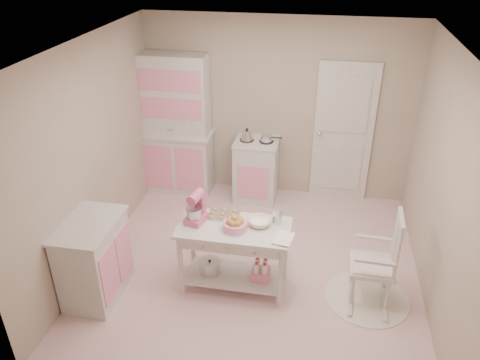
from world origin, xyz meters
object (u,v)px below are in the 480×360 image
(hutch, at_px, (176,126))
(rocking_chair, at_px, (373,258))
(stove, at_px, (256,170))
(base_cabinet, at_px, (95,259))
(bread_basket, at_px, (235,226))
(stand_mixer, at_px, (195,208))
(work_table, at_px, (234,257))

(hutch, distance_m, rocking_chair, 3.42)
(hutch, distance_m, stove, 1.33)
(base_cabinet, distance_m, bread_basket, 1.56)
(stove, xyz_separation_m, rocking_chair, (1.54, -1.94, 0.09))
(hutch, bearing_deg, base_cabinet, -94.28)
(hutch, xyz_separation_m, stand_mixer, (0.85, -2.03, -0.07))
(base_cabinet, distance_m, rocking_chair, 2.96)
(stove, bearing_deg, work_table, -88.09)
(hutch, distance_m, base_cabinet, 2.51)
(stand_mixer, bearing_deg, stove, 93.34)
(hutch, relative_size, stove, 2.26)
(rocking_chair, relative_size, stand_mixer, 3.24)
(work_table, bearing_deg, rocking_chair, 2.09)
(stove, height_order, bread_basket, stove)
(stove, distance_m, stand_mixer, 2.07)
(stove, distance_m, base_cabinet, 2.76)
(stove, xyz_separation_m, stand_mixer, (-0.35, -1.98, 0.51))
(stove, relative_size, work_table, 0.77)
(stove, height_order, base_cabinet, same)
(stove, height_order, rocking_chair, rocking_chair)
(rocking_chair, distance_m, stand_mixer, 1.94)
(bread_basket, bearing_deg, stand_mixer, 170.96)
(rocking_chair, xyz_separation_m, bread_basket, (-1.45, -0.10, 0.30))
(stand_mixer, bearing_deg, base_cabinet, -144.71)
(hutch, bearing_deg, stand_mixer, -67.31)
(rocking_chair, height_order, bread_basket, rocking_chair)
(hutch, relative_size, rocking_chair, 1.89)
(stove, distance_m, rocking_chair, 2.48)
(hutch, xyz_separation_m, base_cabinet, (-0.18, -2.44, -0.58))
(rocking_chair, bearing_deg, work_table, -175.52)
(rocking_chair, distance_m, bread_basket, 1.49)
(base_cabinet, relative_size, bread_basket, 3.68)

